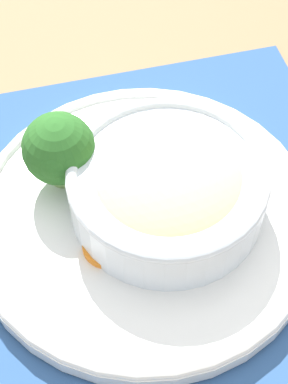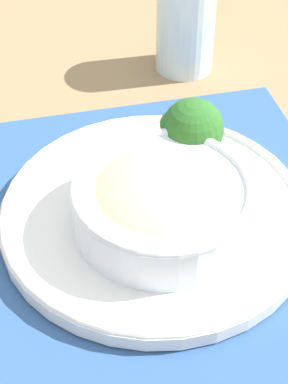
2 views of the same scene
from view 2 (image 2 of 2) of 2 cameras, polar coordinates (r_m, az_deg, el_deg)
The scene contains 9 objects.
ground_plane at distance 0.66m, azimuth 0.94°, elevation -2.76°, with size 4.00×4.00×0.00m, color #8C704C.
placemat at distance 0.66m, azimuth 0.94°, elevation -2.64°, with size 0.44×0.45×0.00m.
plate at distance 0.65m, azimuth 0.95°, elevation -1.82°, with size 0.31×0.31×0.02m.
bowl at distance 0.61m, azimuth 1.36°, elevation -0.81°, with size 0.18×0.18×0.06m.
broccoli_floret at distance 0.68m, azimuth 4.31°, elevation 5.58°, with size 0.07×0.07×0.08m.
carrot_slice_near at distance 0.67m, azimuth -2.12°, elevation 0.63°, with size 0.05×0.05×0.01m.
carrot_slice_middle at distance 0.66m, azimuth -2.90°, elevation -0.14°, with size 0.05×0.05×0.01m.
carrot_slice_far at distance 0.65m, azimuth -3.29°, elevation -1.06°, with size 0.05×0.05×0.01m.
water_glass at distance 0.87m, azimuth 3.69°, elevation 14.27°, with size 0.08×0.08×0.13m.
Camera 2 is at (-0.16, -0.43, 0.47)m, focal length 60.00 mm.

